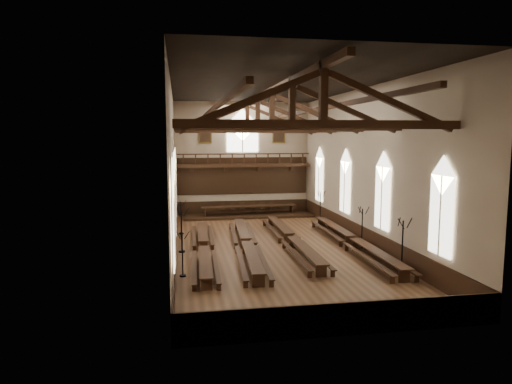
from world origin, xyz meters
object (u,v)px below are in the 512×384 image
(refectory_row_b, at_px, (247,243))
(candelabrum_left_far, at_px, (181,224))
(candelabrum_left_mid, at_px, (182,239))
(high_table, at_px, (249,207))
(candelabrum_right_far, at_px, (320,213))
(candelabrum_right_near, at_px, (402,256))
(refectory_row_d, at_px, (353,240))
(refectory_row_c, at_px, (291,238))
(dais, at_px, (249,215))
(candelabrum_right_mid, at_px, (362,235))
(refectory_row_a, at_px, (204,246))
(candelabrum_left_near, at_px, (183,263))

(refectory_row_b, height_order, candelabrum_left_far, candelabrum_left_far)
(candelabrum_left_mid, bearing_deg, high_table, 63.09)
(high_table, relative_size, candelabrum_right_far, 3.18)
(candelabrum_right_near, bearing_deg, refectory_row_d, 96.06)
(candelabrum_right_near, bearing_deg, refectory_row_c, 122.64)
(dais, xyz_separation_m, candelabrum_right_mid, (5.19, -12.45, 0.71))
(candelabrum_left_mid, relative_size, candelabrum_right_mid, 1.03)
(candelabrum_left_mid, relative_size, candelabrum_right_far, 1.03)
(refectory_row_d, bearing_deg, refectory_row_b, 176.23)
(refectory_row_a, distance_m, candelabrum_right_near, 11.18)
(refectory_row_b, relative_size, candelabrum_right_far, 5.39)
(candelabrum_right_far, bearing_deg, dais, 142.81)
(candelabrum_left_far, height_order, candelabrum_right_far, candelabrum_right_far)
(refectory_row_b, height_order, candelabrum_right_near, candelabrum_right_near)
(refectory_row_d, xyz_separation_m, dais, (-4.64, 12.47, -0.45))
(refectory_row_c, xyz_separation_m, candelabrum_left_far, (-6.90, 4.70, 0.22))
(high_table, bearing_deg, refectory_row_a, -110.58)
(refectory_row_c, distance_m, candelabrum_right_near, 7.79)
(refectory_row_a, relative_size, candelabrum_left_near, 5.97)
(candelabrum_left_mid, distance_m, candelabrum_right_mid, 11.13)
(refectory_row_d, bearing_deg, refectory_row_a, 179.21)
(candelabrum_left_far, bearing_deg, candelabrum_right_near, -45.40)
(refectory_row_c, height_order, candelabrum_left_far, candelabrum_left_far)
(refectory_row_a, bearing_deg, candelabrum_right_near, -28.36)
(candelabrum_left_far, bearing_deg, high_table, 47.27)
(refectory_row_c, distance_m, refectory_row_d, 3.90)
(candelabrum_left_far, bearing_deg, dais, 47.27)
(refectory_row_c, relative_size, refectory_row_d, 0.98)
(refectory_row_c, height_order, high_table, high_table)
(candelabrum_left_mid, bearing_deg, refectory_row_a, -29.09)
(refectory_row_c, relative_size, candelabrum_right_far, 5.32)
(dais, bearing_deg, candelabrum_right_near, -73.60)
(refectory_row_a, bearing_deg, candelabrum_right_mid, -0.63)
(refectory_row_b, xyz_separation_m, high_table, (2.01, 12.03, 0.32))
(refectory_row_d, xyz_separation_m, candelabrum_right_near, (0.55, -5.18, 0.32))
(candelabrum_left_near, xyz_separation_m, candelabrum_left_mid, (0.00, 4.88, 0.13))
(candelabrum_left_near, relative_size, candelabrum_left_mid, 0.84)
(dais, bearing_deg, candelabrum_left_near, -109.68)
(dais, bearing_deg, candelabrum_right_mid, -67.36)
(candelabrum_left_far, height_order, candelabrum_right_near, candelabrum_right_near)
(refectory_row_a, height_order, candelabrum_left_mid, candelabrum_left_mid)
(dais, relative_size, candelabrum_right_mid, 4.33)
(refectory_row_d, bearing_deg, candelabrum_right_near, -83.94)
(refectory_row_a, xyz_separation_m, dais, (4.63, 12.34, -0.39))
(refectory_row_a, distance_m, candelabrum_left_mid, 1.49)
(refectory_row_a, relative_size, candelabrum_left_mid, 5.01)
(candelabrum_right_mid, relative_size, candelabrum_right_far, 1.00)
(refectory_row_d, relative_size, high_table, 1.71)
(candelabrum_left_far, bearing_deg, refectory_row_a, -77.94)
(candelabrum_left_mid, bearing_deg, candelabrum_right_far, 34.73)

